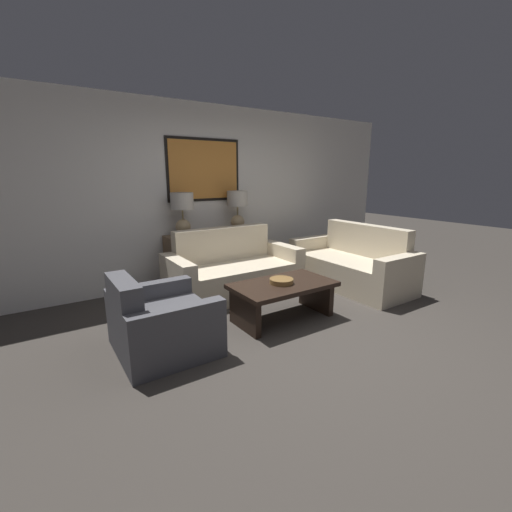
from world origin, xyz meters
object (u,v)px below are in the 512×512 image
Objects in this scene: table_lamp_left at (182,209)px; armchair_near_back_wall at (160,324)px; couch_by_back_wall at (233,273)px; coffee_table at (283,293)px; couch_by_side at (352,266)px; console_table at (213,258)px; table_lamp_right at (237,206)px; decorative_bowl at (281,281)px.

armchair_near_back_wall is at bearing -119.20° from table_lamp_left.
coffee_table is (0.04, -1.08, 0.02)m from couch_by_back_wall.
couch_by_side is 1.57× the size of coffee_table.
console_table is 0.63m from couch_by_back_wall.
table_lamp_right is 0.67× the size of armchair_near_back_wall.
table_lamp_left is 0.34× the size of couch_by_back_wall.
console_table is 1.71m from decorative_bowl.
couch_by_side is at bearing 14.04° from decorative_bowl.
decorative_bowl is (0.01, -1.71, 0.07)m from console_table.
table_lamp_left is at bearing 148.63° from couch_by_side.
coffee_table is at bearing -165.83° from couch_by_side.
coffee_table is (0.04, -1.70, -0.07)m from console_table.
decorative_bowl is (-0.02, -0.00, 0.15)m from coffee_table.
couch_by_side is at bearing 6.59° from armchair_near_back_wall.
coffee_table is 1.27× the size of armchair_near_back_wall.
coffee_table is at bearing -73.93° from table_lamp_left.
table_lamp_right reaches higher than couch_by_back_wall.
table_lamp_left reaches higher than couch_by_back_wall.
table_lamp_left is 1.90m from decorative_bowl.
couch_by_side is (1.22, -1.29, -0.86)m from table_lamp_right.
armchair_near_back_wall is at bearing -129.84° from console_table.
couch_by_side is at bearing 14.17° from coffee_table.
couch_by_back_wall is at bearing 92.05° from coffee_table.
coffee_table is at bearing -2.46° from armchair_near_back_wall.
table_lamp_left is 0.53× the size of coffee_table.
couch_by_side is 1.68m from coffee_table.
couch_by_back_wall is at bearing -125.98° from table_lamp_right.
couch_by_back_wall is at bearing 158.13° from couch_by_side.
coffee_table is at bearing -87.95° from couch_by_back_wall.
table_lamp_right is 1.97m from couch_by_side.
decorative_bowl is 1.40m from armchair_near_back_wall.
couch_by_side reaches higher than decorative_bowl.
console_table reaches higher than decorative_bowl.
couch_by_side is (2.12, -1.29, -0.86)m from table_lamp_left.
console_table is 2.33× the size of table_lamp_right.
armchair_near_back_wall is at bearing -137.97° from table_lamp_right.
couch_by_back_wall is 1.80m from couch_by_side.
console_table reaches higher than coffee_table.
coffee_table is at bearing -103.65° from table_lamp_right.
table_lamp_right is 0.34× the size of couch_by_back_wall.
decorative_bowl is at bearing -2.59° from armchair_near_back_wall.
table_lamp_left is 0.34× the size of couch_by_side.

